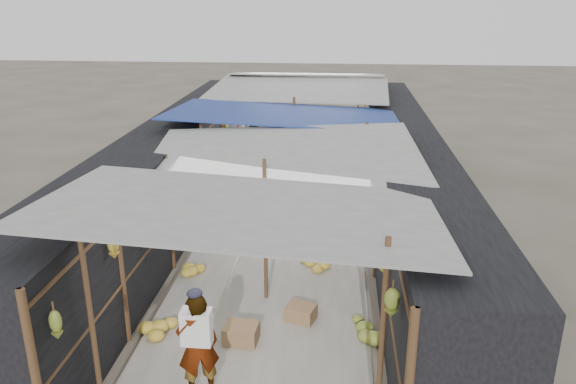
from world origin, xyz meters
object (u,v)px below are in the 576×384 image
(vendor_elderly, at_px, (198,345))
(shopper_blue, at_px, (255,154))
(black_basin, at_px, (341,225))
(crate_near, at_px, (241,334))
(vendor_seated, at_px, (315,227))

(vendor_elderly, distance_m, shopper_blue, 9.20)
(black_basin, xyz_separation_m, vendor_elderly, (-1.89, -5.91, 0.67))
(vendor_elderly, bearing_deg, shopper_blue, -109.55)
(crate_near, bearing_deg, black_basin, 76.08)
(crate_near, height_order, vendor_seated, vendor_seated)
(shopper_blue, bearing_deg, vendor_elderly, -101.97)
(crate_near, xyz_separation_m, black_basin, (1.53, 4.70, -0.06))
(black_basin, relative_size, shopper_blue, 0.36)
(crate_near, bearing_deg, shopper_blue, 100.89)
(vendor_elderly, distance_m, vendor_seated, 5.20)
(vendor_elderly, bearing_deg, vendor_seated, -127.97)
(black_basin, bearing_deg, shopper_blue, 127.19)
(crate_near, distance_m, black_basin, 4.95)
(shopper_blue, bearing_deg, crate_near, -98.87)
(black_basin, bearing_deg, vendor_elderly, -107.71)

